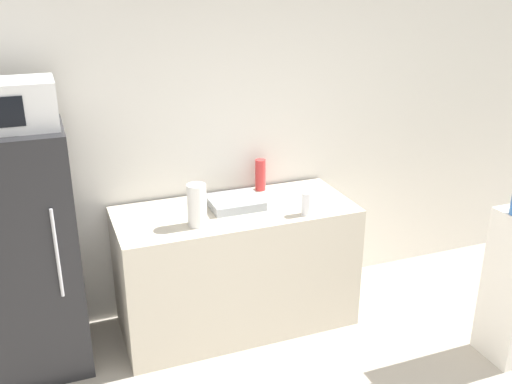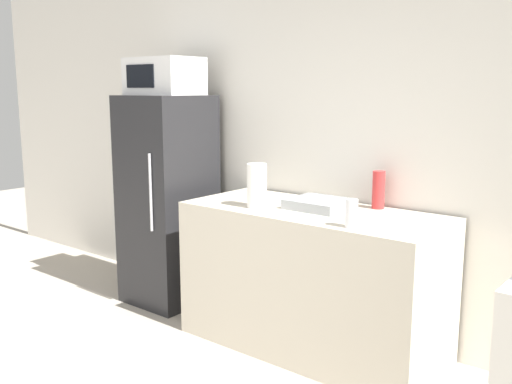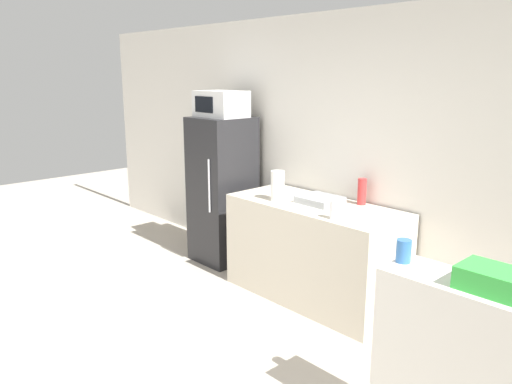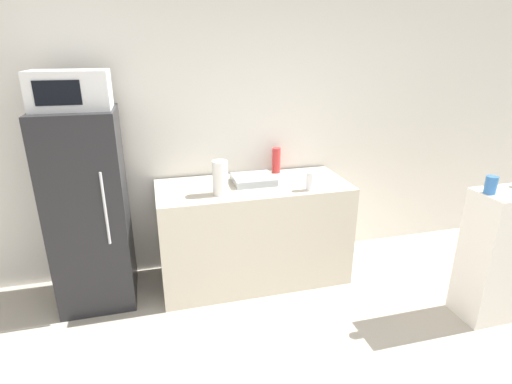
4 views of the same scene
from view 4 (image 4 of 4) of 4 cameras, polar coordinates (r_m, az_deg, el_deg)
wall_back at (r=3.70m, az=-3.69°, el=8.75°), size 8.00×0.06×2.60m
refrigerator at (r=3.43m, az=-22.70°, el=-2.49°), size 0.57×0.60×1.59m
microwave at (r=3.22m, az=-24.97°, el=13.08°), size 0.54×0.37×0.27m
counter at (r=3.61m, az=-0.40°, el=-5.73°), size 1.65×0.71×0.91m
sink_basin at (r=3.47m, az=-0.39°, el=1.82°), size 0.36×0.32×0.06m
bottle_tall at (r=3.74m, az=2.92°, el=4.54°), size 0.08×0.08×0.24m
bottle_short at (r=3.30m, az=7.71°, el=1.54°), size 0.07×0.07×0.16m
jar at (r=3.27m, az=30.53°, el=0.87°), size 0.08×0.08×0.13m
paper_towel_roll at (r=3.18m, az=-5.14°, el=2.03°), size 0.12×0.12×0.28m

